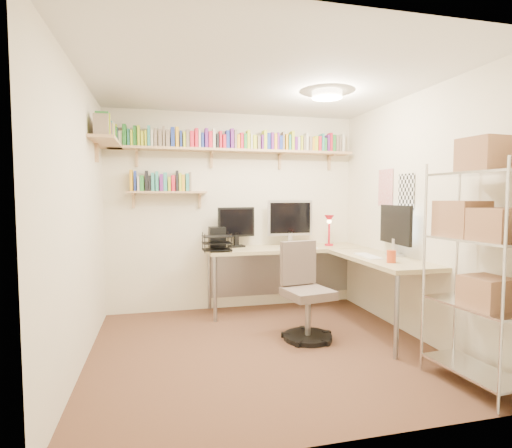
% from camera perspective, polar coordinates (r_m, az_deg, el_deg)
% --- Properties ---
extents(ground, '(3.20, 3.20, 0.00)m').
position_cam_1_polar(ground, '(3.98, 1.15, -17.43)').
color(ground, '#4D3221').
rests_on(ground, ground).
extents(room_shell, '(3.24, 3.04, 2.52)m').
position_cam_1_polar(room_shell, '(3.70, 1.24, 5.49)').
color(room_shell, beige).
rests_on(room_shell, ground).
extents(wall_shelves, '(3.12, 1.09, 0.80)m').
position_cam_1_polar(wall_shelves, '(4.94, -7.61, 10.64)').
color(wall_shelves, tan).
rests_on(wall_shelves, ground).
extents(corner_desk, '(2.15, 2.10, 1.40)m').
position_cam_1_polar(corner_desk, '(4.86, 6.34, -3.76)').
color(corner_desk, tan).
rests_on(corner_desk, ground).
extents(office_chair, '(0.52, 0.52, 0.98)m').
position_cam_1_polar(office_chair, '(4.17, 7.02, -10.44)').
color(office_chair, black).
rests_on(office_chair, ground).
extents(wire_rack, '(0.43, 0.77, 1.87)m').
position_cam_1_polar(wire_rack, '(3.38, 29.44, -0.73)').
color(wire_rack, silver).
rests_on(wire_rack, ground).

